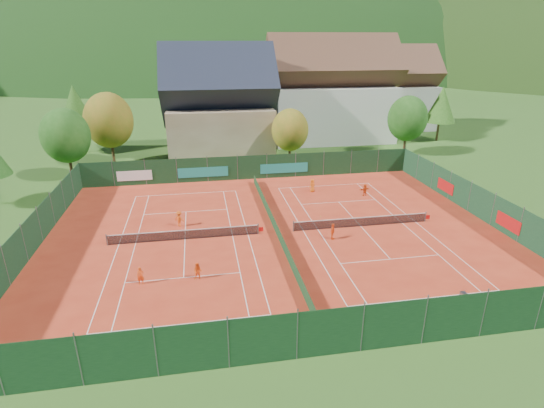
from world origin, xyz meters
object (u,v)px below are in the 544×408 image
(player_right_near, at_px, (333,232))
(player_right_far_b, at_px, (365,190))
(hotel_block_a, at_px, (331,96))
(hotel_block_b, at_px, (389,93))
(chalet, at_px, (219,109))
(player_left_far, at_px, (179,219))
(ball_hopper, at_px, (463,294))
(player_right_far_a, at_px, (312,185))
(player_left_near, at_px, (141,276))
(player_left_mid, at_px, (198,271))

(player_right_near, xyz_separation_m, player_right_far_b, (6.87, 9.96, -0.06))
(hotel_block_a, distance_m, hotel_block_b, 16.14)
(chalet, height_order, player_left_far, chalet)
(chalet, bearing_deg, ball_hopper, -72.84)
(player_left_far, bearing_deg, player_right_near, -168.48)
(chalet, xyz_separation_m, player_right_far_a, (9.06, -19.91, -5.87))
(player_left_far, bearing_deg, ball_hopper, 172.99)
(player_left_near, height_order, player_left_far, player_left_far)
(ball_hopper, xyz_separation_m, player_right_far_b, (1.27, 20.47, 0.12))
(ball_hopper, distance_m, player_left_near, 21.89)
(player_left_far, bearing_deg, chalet, -68.63)
(hotel_block_b, bearing_deg, hotel_block_a, -150.26)
(hotel_block_a, bearing_deg, hotel_block_b, 29.74)
(player_left_mid, bearing_deg, player_right_far_b, 54.51)
(player_left_near, relative_size, player_right_far_a, 0.90)
(hotel_block_a, xyz_separation_m, player_right_far_b, (-4.56, -28.18, -6.71))
(player_left_mid, relative_size, player_right_far_b, 0.98)
(player_left_far, distance_m, player_right_far_a, 16.21)
(player_left_far, relative_size, player_right_far_b, 1.11)
(player_left_near, bearing_deg, player_left_mid, -5.14)
(ball_hopper, distance_m, player_right_far_a, 23.10)
(ball_hopper, xyz_separation_m, player_right_near, (-5.60, 10.50, 0.18))
(hotel_block_b, height_order, player_left_mid, hotel_block_b)
(player_left_mid, distance_m, player_right_far_a, 21.32)
(player_right_far_a, xyz_separation_m, player_right_far_b, (5.38, -2.27, -0.08))
(chalet, bearing_deg, player_left_mid, -96.13)
(hotel_block_a, distance_m, player_right_far_a, 28.54)
(chalet, bearing_deg, player_right_near, -76.76)
(hotel_block_b, bearing_deg, player_right_far_b, -117.16)
(player_right_near, bearing_deg, player_right_far_a, 25.07)
(player_left_mid, relative_size, player_left_far, 0.88)
(player_right_near, distance_m, player_right_far_b, 12.11)
(ball_hopper, height_order, player_right_near, player_right_near)
(chalet, distance_m, hotel_block_b, 35.85)
(chalet, bearing_deg, hotel_block_b, 22.99)
(player_right_near, xyz_separation_m, player_right_far_a, (1.49, 12.23, 0.02))
(player_left_far, distance_m, player_right_near, 14.04)
(hotel_block_b, xyz_separation_m, player_left_near, (-40.92, -50.78, -5.94))
(player_right_far_a, relative_size, player_right_far_b, 1.12)
(ball_hopper, distance_m, player_left_far, 24.35)
(chalet, relative_size, player_left_mid, 12.28)
(player_right_far_b, bearing_deg, player_left_near, 20.94)
(player_left_near, xyz_separation_m, player_right_far_a, (16.97, 16.86, 0.08))
(hotel_block_b, bearing_deg, chalet, -157.01)
(chalet, bearing_deg, player_left_near, -102.15)
(ball_hopper, xyz_separation_m, player_left_far, (-18.67, 15.62, 0.19))
(player_left_mid, xyz_separation_m, player_right_far_a, (13.01, 16.89, 0.10))
(player_right_near, bearing_deg, player_left_mid, 144.07)
(hotel_block_b, bearing_deg, ball_hopper, -109.30)
(player_left_mid, bearing_deg, chalet, 99.88)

